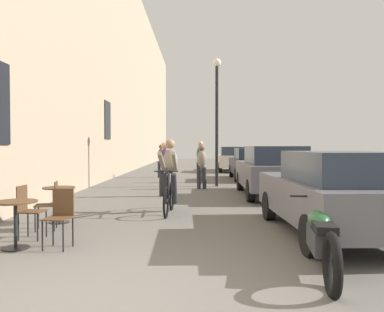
{
  "coord_description": "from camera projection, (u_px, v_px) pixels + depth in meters",
  "views": [
    {
      "loc": [
        0.81,
        -3.76,
        1.55
      ],
      "look_at": [
        0.62,
        14.67,
        1.08
      ],
      "focal_mm": 36.44,
      "sensor_mm": 36.0,
      "label": 1
    }
  ],
  "objects": [
    {
      "name": "street_lamp",
      "position": [
        217.0,
        105.0,
        14.9
      ],
      "size": [
        0.32,
        0.32,
        4.9
      ],
      "color": "black",
      "rests_on": "ground_plane"
    },
    {
      "name": "parked_car_fourth",
      "position": [
        233.0,
        159.0,
        23.91
      ],
      "size": [
        1.91,
        4.29,
        1.51
      ],
      "color": "beige",
      "rests_on": "ground_plane"
    },
    {
      "name": "cyclist_on_bicycle",
      "position": [
        170.0,
        178.0,
        9.04
      ],
      "size": [
        0.52,
        1.76,
        1.74
      ],
      "color": "black",
      "rests_on": "ground_plane"
    },
    {
      "name": "cafe_chair_near_toward_wall",
      "position": [
        60.0,
        214.0,
        5.93
      ],
      "size": [
        0.42,
        0.42,
        0.89
      ],
      "color": "black",
      "rests_on": "ground_plane"
    },
    {
      "name": "pedestrian_far",
      "position": [
        201.0,
        159.0,
        16.58
      ],
      "size": [
        0.35,
        0.26,
        1.76
      ],
      "color": "#26262D",
      "rests_on": "ground_plane"
    },
    {
      "name": "parked_car_second",
      "position": [
        272.0,
        170.0,
        12.02
      ],
      "size": [
        1.88,
        4.37,
        1.55
      ],
      "color": "#595960",
      "rests_on": "ground_plane"
    },
    {
      "name": "cafe_chair_mid_toward_street",
      "position": [
        50.0,
        202.0,
        7.18
      ],
      "size": [
        0.45,
        0.45,
        0.89
      ],
      "color": "black",
      "rests_on": "ground_plane"
    },
    {
      "name": "cafe_chair_near_toward_street",
      "position": [
        28.0,
        208.0,
        6.49
      ],
      "size": [
        0.4,
        0.4,
        0.89
      ],
      "color": "black",
      "rests_on": "ground_plane"
    },
    {
      "name": "ground_plane",
      "position": [
        113.0,
        304.0,
        3.81
      ],
      "size": [
        88.0,
        88.0,
        0.0
      ],
      "primitive_type": "plane",
      "color": "#5B5954"
    },
    {
      "name": "parked_motorcycle",
      "position": [
        321.0,
        239.0,
        4.77
      ],
      "size": [
        0.62,
        2.14,
        0.92
      ],
      "color": "black",
      "rests_on": "ground_plane"
    },
    {
      "name": "cafe_table_near",
      "position": [
        15.0,
        214.0,
        5.87
      ],
      "size": [
        0.64,
        0.64,
        0.72
      ],
      "color": "black",
      "rests_on": "ground_plane"
    },
    {
      "name": "pedestrian_mid",
      "position": [
        202.0,
        164.0,
        14.04
      ],
      "size": [
        0.34,
        0.25,
        1.6
      ],
      "color": "#26262D",
      "rests_on": "ground_plane"
    },
    {
      "name": "parked_car_third",
      "position": [
        251.0,
        163.0,
        17.94
      ],
      "size": [
        1.75,
        4.1,
        1.46
      ],
      "color": "black",
      "rests_on": "ground_plane"
    },
    {
      "name": "parked_car_nearest",
      "position": [
        333.0,
        192.0,
        6.7
      ],
      "size": [
        1.83,
        4.15,
        1.46
      ],
      "color": "#595960",
      "rests_on": "ground_plane"
    },
    {
      "name": "pedestrian_near",
      "position": [
        165.0,
        166.0,
        11.95
      ],
      "size": [
        0.38,
        0.3,
        1.67
      ],
      "color": "#26262D",
      "rests_on": "ground_plane"
    },
    {
      "name": "building_facade_left",
      "position": [
        102.0,
        45.0,
        17.68
      ],
      "size": [
        0.54,
        68.0,
        12.26
      ],
      "color": "tan",
      "rests_on": "ground_plane"
    },
    {
      "name": "cafe_table_mid",
      "position": [
        59.0,
        197.0,
        7.85
      ],
      "size": [
        0.64,
        0.64,
        0.72
      ],
      "color": "black",
      "rests_on": "ground_plane"
    },
    {
      "name": "pedestrian_furthest",
      "position": [
        161.0,
        159.0,
        19.17
      ],
      "size": [
        0.36,
        0.26,
        1.63
      ],
      "color": "#26262D",
      "rests_on": "ground_plane"
    }
  ]
}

